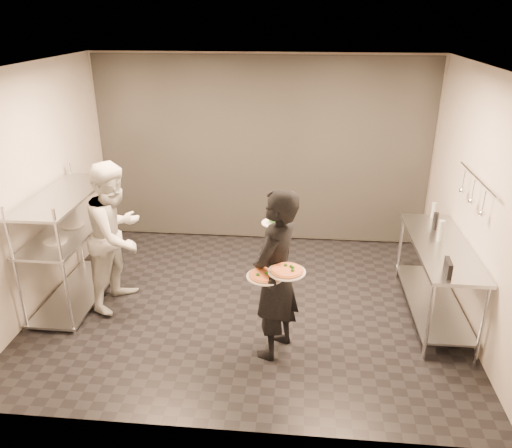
# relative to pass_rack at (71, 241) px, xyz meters

# --- Properties ---
(room_shell) EXTENTS (5.00, 4.00, 2.80)m
(room_shell) POSITION_rel_pass_rack_xyz_m (2.15, 1.18, 0.63)
(room_shell) COLOR black
(room_shell) RESTS_ON ground
(pass_rack) EXTENTS (0.60, 1.60, 1.50)m
(pass_rack) POSITION_rel_pass_rack_xyz_m (0.00, 0.00, 0.00)
(pass_rack) COLOR silver
(pass_rack) RESTS_ON ground
(prep_counter) EXTENTS (0.60, 1.80, 0.92)m
(prep_counter) POSITION_rel_pass_rack_xyz_m (4.33, 0.00, -0.14)
(prep_counter) COLOR silver
(prep_counter) RESTS_ON ground
(utensil_rail) EXTENTS (0.07, 1.20, 0.31)m
(utensil_rail) POSITION_rel_pass_rack_xyz_m (4.58, 0.00, 0.78)
(utensil_rail) COLOR silver
(utensil_rail) RESTS_ON room_shell
(waiter) EXTENTS (0.66, 0.78, 1.80)m
(waiter) POSITION_rel_pass_rack_xyz_m (2.52, -0.86, 0.13)
(waiter) COLOR black
(waiter) RESTS_ON ground
(chef) EXTENTS (0.85, 1.00, 1.78)m
(chef) POSITION_rel_pass_rack_xyz_m (0.60, -0.04, 0.12)
(chef) COLOR silver
(chef) RESTS_ON ground
(pizza_plate_near) EXTENTS (0.35, 0.35, 0.05)m
(pizza_plate_near) POSITION_rel_pass_rack_xyz_m (2.43, -1.08, 0.25)
(pizza_plate_near) COLOR silver
(pizza_plate_near) RESTS_ON waiter
(pizza_plate_far) EXTENTS (0.36, 0.36, 0.05)m
(pizza_plate_far) POSITION_rel_pass_rack_xyz_m (2.64, -1.08, 0.31)
(pizza_plate_far) COLOR silver
(pizza_plate_far) RESTS_ON waiter
(salad_plate) EXTENTS (0.27, 0.27, 0.07)m
(salad_plate) POSITION_rel_pass_rack_xyz_m (2.49, -0.55, 0.59)
(salad_plate) COLOR silver
(salad_plate) RESTS_ON waiter
(pos_monitor) EXTENTS (0.06, 0.22, 0.16)m
(pos_monitor) POSITION_rel_pass_rack_xyz_m (4.21, -0.72, 0.23)
(pos_monitor) COLOR black
(pos_monitor) RESTS_ON prep_counter
(bottle_green) EXTENTS (0.07, 0.07, 0.25)m
(bottle_green) POSITION_rel_pass_rack_xyz_m (4.33, 0.09, 0.27)
(bottle_green) COLOR gray
(bottle_green) RESTS_ON prep_counter
(bottle_clear) EXTENTS (0.06, 0.06, 0.19)m
(bottle_clear) POSITION_rel_pass_rack_xyz_m (4.41, 0.80, 0.25)
(bottle_clear) COLOR gray
(bottle_clear) RESTS_ON prep_counter
(bottle_dark) EXTENTS (0.06, 0.06, 0.21)m
(bottle_dark) POSITION_rel_pass_rack_xyz_m (4.35, 0.43, 0.26)
(bottle_dark) COLOR black
(bottle_dark) RESTS_ON prep_counter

